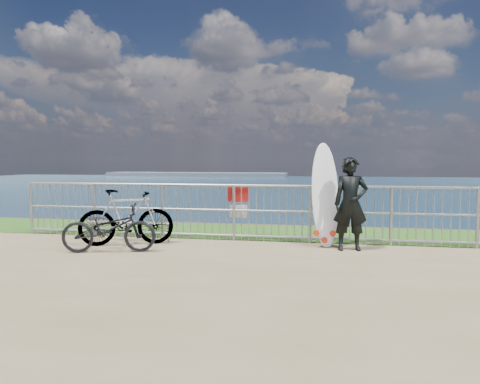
% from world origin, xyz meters
% --- Properties ---
extents(grass_strip, '(120.00, 120.00, 0.00)m').
position_xyz_m(grass_strip, '(0.00, 2.70, 0.01)').
color(grass_strip, '#255316').
rests_on(grass_strip, ground).
extents(seascape, '(260.00, 260.00, 5.00)m').
position_xyz_m(seascape, '(-43.75, 147.49, -4.03)').
color(seascape, brown).
rests_on(seascape, ground).
extents(railing, '(10.06, 0.10, 1.13)m').
position_xyz_m(railing, '(0.01, 1.60, 0.58)').
color(railing, gray).
rests_on(railing, ground).
extents(surfer, '(0.66, 0.48, 1.66)m').
position_xyz_m(surfer, '(1.73, 1.02, 0.83)').
color(surfer, black).
rests_on(surfer, ground).
extents(surfboard, '(0.61, 0.57, 1.94)m').
position_xyz_m(surfboard, '(1.28, 1.32, 0.89)').
color(surfboard, white).
rests_on(surfboard, ground).
extents(bicycle_near, '(1.70, 0.98, 0.84)m').
position_xyz_m(bicycle_near, '(-2.40, 0.02, 0.42)').
color(bicycle_near, black).
rests_on(bicycle_near, ground).
extents(bicycle_far, '(1.81, 1.17, 1.06)m').
position_xyz_m(bicycle_far, '(-2.39, 0.72, 0.53)').
color(bicycle_far, black).
rests_on(bicycle_far, ground).
extents(bike_rack, '(1.83, 0.05, 0.38)m').
position_xyz_m(bike_rack, '(-2.53, 1.15, 0.31)').
color(bike_rack, gray).
rests_on(bike_rack, ground).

